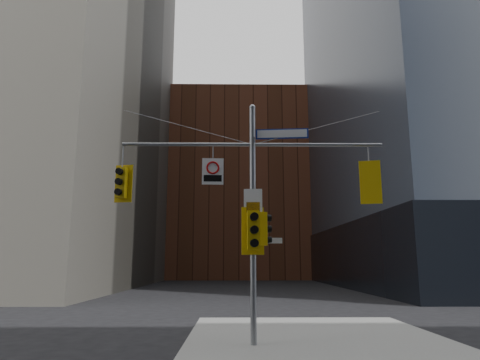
{
  "coord_description": "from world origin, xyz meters",
  "views": [
    {
      "loc": [
        -0.53,
        -10.71,
        2.45
      ],
      "look_at": [
        -0.39,
        2.0,
        4.89
      ],
      "focal_mm": 32.0,
      "sensor_mm": 36.0,
      "label": 1
    }
  ],
  "objects_px": {
    "signal_assembly": "(253,195)",
    "traffic_light_west_arm": "(122,183)",
    "regulatory_sign_arm": "(213,170)",
    "traffic_light_east_arm": "(370,183)",
    "traffic_light_pole_side": "(264,229)",
    "traffic_light_pole_front": "(253,230)",
    "street_sign_blade": "(282,134)"
  },
  "relations": [
    {
      "from": "signal_assembly",
      "to": "traffic_light_west_arm",
      "type": "bearing_deg",
      "value": 179.82
    },
    {
      "from": "regulatory_sign_arm",
      "to": "traffic_light_west_arm",
      "type": "bearing_deg",
      "value": 176.72
    },
    {
      "from": "traffic_light_east_arm",
      "to": "traffic_light_pole_side",
      "type": "distance_m",
      "value": 3.53
    },
    {
      "from": "traffic_light_west_arm",
      "to": "traffic_light_pole_side",
      "type": "distance_m",
      "value": 4.51
    },
    {
      "from": "traffic_light_west_arm",
      "to": "traffic_light_pole_front",
      "type": "xyz_separation_m",
      "value": [
        3.96,
        -0.28,
        -1.45
      ]
    },
    {
      "from": "traffic_light_east_arm",
      "to": "regulatory_sign_arm",
      "type": "height_order",
      "value": "regulatory_sign_arm"
    },
    {
      "from": "traffic_light_pole_side",
      "to": "traffic_light_pole_front",
      "type": "bearing_deg",
      "value": 119.75
    },
    {
      "from": "traffic_light_pole_side",
      "to": "regulatory_sign_arm",
      "type": "xyz_separation_m",
      "value": [
        -1.53,
        -0.04,
        1.76
      ]
    },
    {
      "from": "traffic_light_west_arm",
      "to": "regulatory_sign_arm",
      "type": "xyz_separation_m",
      "value": [
        2.75,
        -0.03,
        0.38
      ]
    },
    {
      "from": "traffic_light_pole_side",
      "to": "traffic_light_pole_front",
      "type": "xyz_separation_m",
      "value": [
        -0.32,
        -0.28,
        -0.06
      ]
    },
    {
      "from": "street_sign_blade",
      "to": "regulatory_sign_arm",
      "type": "bearing_deg",
      "value": -174.05
    },
    {
      "from": "traffic_light_west_arm",
      "to": "regulatory_sign_arm",
      "type": "relative_size",
      "value": 1.42
    },
    {
      "from": "traffic_light_west_arm",
      "to": "traffic_light_pole_side",
      "type": "xyz_separation_m",
      "value": [
        4.29,
        0.0,
        -1.39
      ]
    },
    {
      "from": "traffic_light_pole_side",
      "to": "traffic_light_east_arm",
      "type": "bearing_deg",
      "value": -101.75
    },
    {
      "from": "traffic_light_pole_front",
      "to": "street_sign_blade",
      "type": "distance_m",
      "value": 3.15
    },
    {
      "from": "traffic_light_east_arm",
      "to": "street_sign_blade",
      "type": "xyz_separation_m",
      "value": [
        -2.65,
        0.0,
        1.55
      ]
    },
    {
      "from": "signal_assembly",
      "to": "street_sign_blade",
      "type": "xyz_separation_m",
      "value": [
        0.91,
        0.0,
        1.93
      ]
    },
    {
      "from": "traffic_light_west_arm",
      "to": "signal_assembly",
      "type": "bearing_deg",
      "value": 11.02
    },
    {
      "from": "signal_assembly",
      "to": "traffic_light_east_arm",
      "type": "xyz_separation_m",
      "value": [
        3.56,
        0.0,
        0.38
      ]
    },
    {
      "from": "street_sign_blade",
      "to": "signal_assembly",
      "type": "bearing_deg",
      "value": -174.49
    },
    {
      "from": "traffic_light_west_arm",
      "to": "traffic_light_pole_front",
      "type": "distance_m",
      "value": 4.23
    },
    {
      "from": "traffic_light_pole_side",
      "to": "regulatory_sign_arm",
      "type": "distance_m",
      "value": 2.34
    },
    {
      "from": "regulatory_sign_arm",
      "to": "street_sign_blade",
      "type": "bearing_deg",
      "value": -1.97
    },
    {
      "from": "traffic_light_pole_side",
      "to": "regulatory_sign_arm",
      "type": "relative_size",
      "value": 1.21
    },
    {
      "from": "signal_assembly",
      "to": "street_sign_blade",
      "type": "height_order",
      "value": "signal_assembly"
    },
    {
      "from": "traffic_light_pole_side",
      "to": "regulatory_sign_arm",
      "type": "bearing_deg",
      "value": 79.83
    },
    {
      "from": "signal_assembly",
      "to": "traffic_light_pole_front",
      "type": "distance_m",
      "value": 1.1
    },
    {
      "from": "signal_assembly",
      "to": "traffic_light_pole_front",
      "type": "height_order",
      "value": "signal_assembly"
    },
    {
      "from": "signal_assembly",
      "to": "street_sign_blade",
      "type": "distance_m",
      "value": 2.14
    },
    {
      "from": "traffic_light_west_arm",
      "to": "traffic_light_east_arm",
      "type": "relative_size",
      "value": 0.88
    },
    {
      "from": "traffic_light_east_arm",
      "to": "street_sign_blade",
      "type": "bearing_deg",
      "value": 13.23
    },
    {
      "from": "traffic_light_pole_front",
      "to": "traffic_light_east_arm",
      "type": "bearing_deg",
      "value": 0.04
    }
  ]
}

